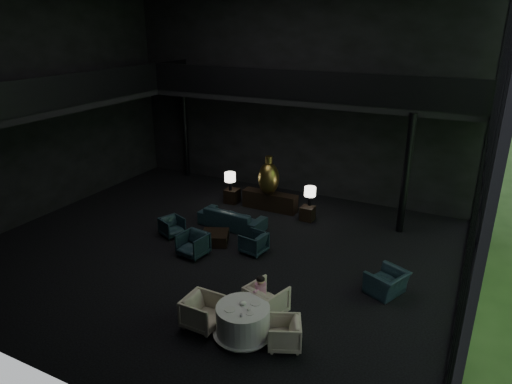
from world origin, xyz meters
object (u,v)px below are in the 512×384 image
at_px(table_lamp_right, 310,192).
at_px(window_armchair, 387,280).
at_px(bronze_urn, 269,178).
at_px(dining_chair_east, 284,333).
at_px(dining_table, 243,323).
at_px(side_table_right, 307,213).
at_px(child, 261,287).
at_px(table_lamp_left, 230,178).
at_px(coffee_table, 215,238).
at_px(lounge_armchair_west, 172,227).
at_px(sofa, 232,213).
at_px(lounge_armchair_east, 254,243).
at_px(lounge_armchair_south, 193,243).
at_px(side_table_left, 232,196).
at_px(console, 270,201).
at_px(dining_chair_north, 267,297).
at_px(dining_chair_west, 203,310).

xyz_separation_m(table_lamp_right, window_armchair, (3.48, -3.62, -0.61)).
relative_size(bronze_urn, dining_chair_east, 2.12).
distance_m(dining_table, dining_chair_east, 0.97).
height_order(side_table_right, child, child).
height_order(table_lamp_left, coffee_table, table_lamp_left).
bearing_deg(lounge_armchair_west, side_table_right, -26.13).
height_order(sofa, window_armchair, sofa).
bearing_deg(lounge_armchair_east, lounge_armchair_south, -49.54).
distance_m(bronze_urn, side_table_left, 1.89).
xyz_separation_m(lounge_armchair_south, coffee_table, (0.16, 0.99, -0.22)).
distance_m(side_table_left, dining_chair_east, 8.49).
distance_m(console, coffee_table, 3.31).
xyz_separation_m(side_table_left, table_lamp_right, (3.20, -0.06, 0.71)).
bearing_deg(bronze_urn, sofa, -104.71).
distance_m(lounge_armchair_east, dining_table, 3.92).
distance_m(dining_table, child, 0.99).
distance_m(lounge_armchair_west, window_armchair, 7.01).
bearing_deg(table_lamp_right, side_table_left, 179.01).
bearing_deg(table_lamp_left, lounge_armchair_east, -50.28).
bearing_deg(lounge_armchair_south, bronze_urn, 90.21).
bearing_deg(dining_chair_north, bronze_urn, -48.23).
bearing_deg(lounge_armchair_east, table_lamp_right, 177.51).
height_order(side_table_right, dining_chair_north, dining_chair_north).
bearing_deg(table_lamp_left, lounge_armchair_west, -95.59).
height_order(side_table_left, lounge_armchair_south, lounge_armchair_south).
height_order(side_table_left, dining_chair_east, dining_chair_east).
distance_m(dining_chair_east, child, 1.33).
bearing_deg(side_table_right, child, -80.38).
relative_size(table_lamp_right, dining_chair_east, 1.01).
distance_m(console, lounge_armchair_west, 3.95).
xyz_separation_m(lounge_armchair_east, window_armchair, (4.08, -0.42, 0.05)).
height_order(dining_table, child, child).
distance_m(side_table_left, lounge_armchair_east, 4.17).
distance_m(coffee_table, dining_chair_east, 5.27).
distance_m(lounge_armchair_east, child, 3.15).
distance_m(table_lamp_right, dining_chair_north, 5.95).
distance_m(table_lamp_left, dining_chair_north, 7.21).
bearing_deg(sofa, bronze_urn, -101.24).
distance_m(sofa, lounge_armchair_west, 2.05).
bearing_deg(side_table_left, table_lamp_right, -0.99).
height_order(bronze_urn, lounge_armchair_east, bronze_urn).
bearing_deg(sofa, dining_chair_east, 133.38).
height_order(table_lamp_left, window_armchair, table_lamp_left).
bearing_deg(dining_table, lounge_armchair_west, 142.58).
bearing_deg(dining_chair_west, lounge_armchair_south, 38.81).
height_order(dining_chair_east, child, child).
bearing_deg(table_lamp_right, dining_chair_west, -90.12).
bearing_deg(bronze_urn, dining_chair_north, -65.07).
bearing_deg(bronze_urn, dining_chair_east, -62.10).
xyz_separation_m(table_lamp_left, side_table_right, (3.20, -0.11, -0.80)).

